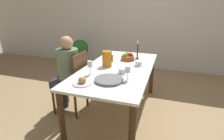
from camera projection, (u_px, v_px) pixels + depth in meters
ground_plane at (118, 113)px, 2.70m from camera, size 20.00×20.00×0.00m
wall_back at (145, 18)px, 4.36m from camera, size 10.00×0.06×2.60m
dining_table at (118, 74)px, 2.49m from camera, size 0.92×1.82×0.75m
chair_person_side at (74, 82)px, 2.60m from camera, size 0.42×0.42×0.94m
person_seated at (67, 69)px, 2.54m from camera, size 0.39×0.41×1.17m
red_pitcher at (107, 59)px, 2.47m from camera, size 0.16×0.14×0.22m
wine_glass_water at (90, 65)px, 2.14m from camera, size 0.06×0.06×0.18m
wine_glass_juice at (128, 70)px, 1.97m from camera, size 0.06×0.06×0.17m
teacup_near_person at (122, 72)px, 2.20m from camera, size 0.14×0.14×0.07m
teacup_across at (138, 64)px, 2.50m from camera, size 0.14×0.14×0.07m
serving_tray at (109, 80)px, 1.98m from camera, size 0.33×0.33×0.03m
bread_plate at (82, 82)px, 1.91m from camera, size 0.21×0.21×0.09m
fruit_bowl at (128, 57)px, 2.77m from camera, size 0.21×0.21×0.12m
candlestick_tall at (137, 52)px, 2.81m from camera, size 0.06×0.06×0.30m
potted_plant at (80, 50)px, 4.53m from camera, size 0.43×0.43×0.76m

